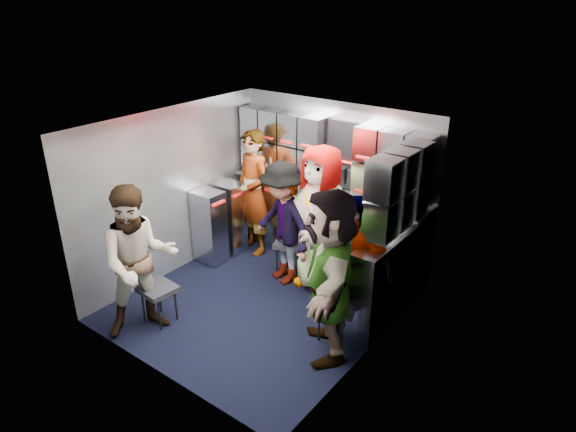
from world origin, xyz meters
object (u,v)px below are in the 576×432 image
Objects in this scene: attendant_standing at (253,193)px; attendant_arc_c at (321,219)px; attendant_arc_b at (283,223)px; attendant_arc_e at (329,274)px; jump_seat_near_left at (158,291)px; jump_seat_mid_left at (292,245)px; jump_seat_near_right at (337,309)px; jump_seat_mid_right at (361,283)px; jump_seat_center at (328,250)px; attendant_arc_d at (354,263)px; attendant_arc_a at (139,262)px.

attendant_standing is 1.25m from attendant_arc_c.
attendant_arc_e is (1.18, -0.82, 0.10)m from attendant_arc_b.
attendant_arc_e reaches higher than jump_seat_near_left.
jump_seat_mid_left is 0.40m from attendant_arc_b.
jump_seat_near_right is 0.27× the size of attendant_arc_e.
jump_seat_near_left is 1.93m from jump_seat_near_right.
jump_seat_near_left is 2.00m from attendant_arc_c.
jump_seat_mid_right is at bearing 143.52° from attendant_arc_e.
attendant_arc_e is (0.00, -0.18, 0.49)m from jump_seat_near_right.
jump_seat_center is 0.66m from attendant_arc_b.
jump_seat_mid_left is 1.19m from jump_seat_mid_right.
attendant_arc_a is at bearing -138.60° from attendant_arc_d.
jump_seat_near_left is 0.92× the size of jump_seat_near_right.
attendant_arc_a is at bearing -148.82° from jump_seat_near_right.
attendant_standing is at bearing 97.42° from jump_seat_near_left.
attendant_arc_b is (0.55, 1.68, -0.05)m from attendant_arc_a.
attendant_arc_a is 0.94× the size of attendant_arc_e.
attendant_arc_c is at bearing 5.25° from attendant_standing.
jump_seat_near_right is at bearing -28.39° from attendant_arc_a.
attendant_standing is 1.05× the size of attendant_arc_a.
jump_seat_mid_right is (1.70, 1.39, 0.04)m from jump_seat_near_left.
attendant_arc_d reaches higher than jump_seat_center.
attendant_arc_b is 0.86× the size of attendant_arc_c.
attendant_arc_b is at bearing -10.05° from attendant_standing.
jump_seat_mid_right is 1.01× the size of jump_seat_near_right.
jump_seat_near_right is (0.74, -0.98, -0.02)m from jump_seat_center.
attendant_arc_c is 1.23m from attendant_arc_e.
attendant_arc_c is at bearing 159.30° from jump_seat_mid_right.
jump_seat_near_left is at bearing -153.39° from jump_seat_near_right.
attendant_standing reaches higher than jump_seat_mid_right.
attendant_arc_d reaches higher than jump_seat_mid_left.
attendant_arc_b is (-0.43, -0.34, 0.36)m from jump_seat_center.
jump_seat_center is 0.34× the size of attendant_arc_d.
jump_seat_mid_left is 1.61m from attendant_arc_e.
jump_seat_mid_left is 1.05× the size of jump_seat_near_right.
attendant_standing is (-1.23, 0.05, 0.44)m from jump_seat_center.
jump_seat_center is at bearing 147.89° from jump_seat_mid_right.
jump_seat_near_left is 0.25× the size of attendant_arc_e.
jump_seat_mid_left is 0.96× the size of jump_seat_center.
attendant_standing is at bearing 37.22° from attendant_arc_a.
attendant_arc_c is at bearing 59.39° from jump_seat_near_left.
attendant_arc_c is 1.02× the size of attendant_arc_e.
attendant_standing is (-0.25, 1.89, 0.48)m from jump_seat_near_left.
jump_seat_near_left is at bearing -108.12° from jump_seat_mid_left.
attendant_standing reaches higher than attendant_arc_a.
jump_seat_near_right is (1.18, -0.82, -0.03)m from jump_seat_mid_left.
attendant_arc_a is at bearing -108.73° from attendant_arc_c.
attendant_arc_c is at bearing 39.74° from attendant_arc_b.
attendant_arc_b reaches higher than jump_seat_mid_left.
attendant_arc_d is (0.00, -0.18, 0.34)m from jump_seat_mid_right.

